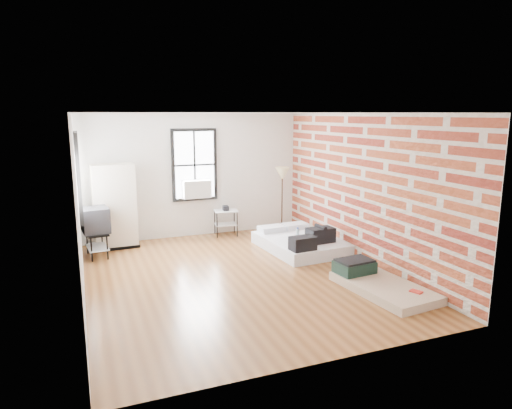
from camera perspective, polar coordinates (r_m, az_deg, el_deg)
name	(u,v)px	position (r m, az deg, el deg)	size (l,w,h in m)	color
ground	(238,277)	(8.05, -2.30, -9.00)	(6.00, 6.00, 0.00)	brown
room_shell	(243,175)	(8.04, -1.68, 3.76)	(5.02, 6.02, 2.80)	silver
mattress_main	(301,242)	(9.56, 5.60, -4.70)	(1.52, 1.98, 0.60)	white
mattress_bare	(377,282)	(7.73, 14.84, -9.38)	(1.07, 1.79, 0.37)	#C6AD8F
wardrobe	(115,206)	(9.99, -17.26, -0.23)	(0.91, 0.55, 1.77)	black
side_table	(226,215)	(10.59, -3.80, -1.36)	(0.58, 0.49, 0.70)	black
floor_lamp	(282,177)	(10.87, 3.30, 3.46)	(0.33, 0.33, 1.54)	#322010
tv_stand	(96,222)	(9.47, -19.40, -2.05)	(0.55, 0.74, 0.99)	black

